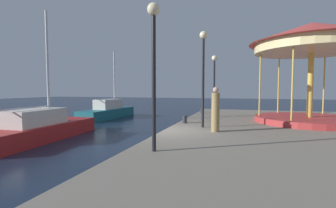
% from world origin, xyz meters
% --- Properties ---
extents(ground_plane, '(120.00, 120.00, 0.00)m').
position_xyz_m(ground_plane, '(0.00, 0.00, 0.00)').
color(ground_plane, '#162338').
extents(sailboat_red, '(2.32, 6.85, 6.67)m').
position_xyz_m(sailboat_red, '(-6.53, -0.39, 0.61)').
color(sailboat_red, maroon).
rests_on(sailboat_red, ground).
extents(sailboat_teal, '(2.21, 6.43, 6.10)m').
position_xyz_m(sailboat_teal, '(-8.25, 8.92, 0.64)').
color(sailboat_teal, '#19606B').
rests_on(sailboat_teal, ground).
extents(carousel, '(6.33, 6.33, 5.29)m').
position_xyz_m(carousel, '(6.73, 4.46, 4.74)').
color(carousel, '#B23333').
rests_on(carousel, quay_dock).
extents(lamp_post_near_edge, '(0.36, 0.36, 4.20)m').
position_xyz_m(lamp_post_near_edge, '(0.85, -3.56, 3.68)').
color(lamp_post_near_edge, black).
rests_on(lamp_post_near_edge, quay_dock).
extents(lamp_post_mid_promenade, '(0.36, 0.36, 4.46)m').
position_xyz_m(lamp_post_mid_promenade, '(1.52, 1.19, 3.83)').
color(lamp_post_mid_promenade, black).
rests_on(lamp_post_mid_promenade, quay_dock).
extents(lamp_post_far_end, '(0.36, 0.36, 3.99)m').
position_xyz_m(lamp_post_far_end, '(1.51, 5.94, 3.56)').
color(lamp_post_far_end, black).
rests_on(lamp_post_far_end, quay_dock).
extents(bollard_south, '(0.24, 0.24, 0.40)m').
position_xyz_m(bollard_south, '(0.39, 2.30, 1.00)').
color(bollard_south, '#2D2D33').
rests_on(bollard_south, quay_dock).
extents(bollard_center, '(0.24, 0.24, 0.40)m').
position_xyz_m(bollard_center, '(0.41, 7.91, 1.00)').
color(bollard_center, '#2D2D33').
rests_on(bollard_center, quay_dock).
extents(person_mid_promenade, '(0.34, 0.34, 1.88)m').
position_xyz_m(person_mid_promenade, '(2.21, 0.20, 1.69)').
color(person_mid_promenade, '#937A4C').
rests_on(person_mid_promenade, quay_dock).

